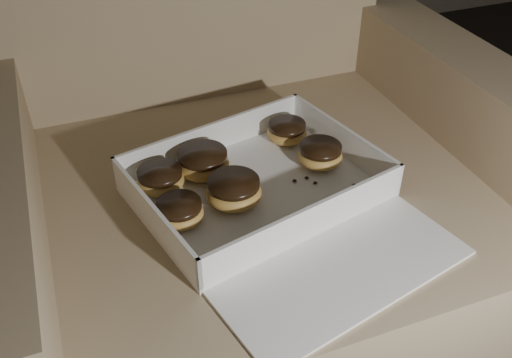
% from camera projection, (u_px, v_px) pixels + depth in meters
% --- Properties ---
extents(armchair, '(0.93, 0.78, 0.97)m').
position_uv_depth(armchair, '(245.00, 211.00, 1.08)').
color(armchair, '#9E8965').
rests_on(armchair, floor).
extents(bakery_box, '(0.45, 0.50, 0.06)m').
position_uv_depth(bakery_box, '(272.00, 199.00, 0.88)').
color(bakery_box, white).
rests_on(bakery_box, armchair).
extents(donut_a, '(0.08, 0.08, 0.04)m').
position_uv_depth(donut_a, '(160.00, 179.00, 0.89)').
color(donut_a, '#C19143').
rests_on(donut_a, bakery_box).
extents(donut_b, '(0.08, 0.08, 0.04)m').
position_uv_depth(donut_b, '(320.00, 154.00, 0.95)').
color(donut_b, '#C19143').
rests_on(donut_b, bakery_box).
extents(donut_c, '(0.07, 0.07, 0.04)m').
position_uv_depth(donut_c, '(287.00, 131.00, 1.01)').
color(donut_c, '#C19143').
rests_on(donut_c, bakery_box).
extents(donut_d, '(0.07, 0.07, 0.04)m').
position_uv_depth(donut_d, '(179.00, 212.00, 0.83)').
color(donut_d, '#C19143').
rests_on(donut_d, bakery_box).
extents(donut_e, '(0.09, 0.09, 0.04)m').
position_uv_depth(donut_e, '(203.00, 162.00, 0.93)').
color(donut_e, '#C19143').
rests_on(donut_e, bakery_box).
extents(donut_f, '(0.09, 0.09, 0.04)m').
position_uv_depth(donut_f, '(234.00, 191.00, 0.87)').
color(donut_f, '#C19143').
rests_on(donut_f, bakery_box).
extents(crumb_a, '(0.01, 0.01, 0.00)m').
position_uv_depth(crumb_a, '(307.00, 178.00, 0.93)').
color(crumb_a, black).
rests_on(crumb_a, bakery_box).
extents(crumb_b, '(0.01, 0.01, 0.00)m').
position_uv_depth(crumb_b, '(354.00, 185.00, 0.91)').
color(crumb_b, black).
rests_on(crumb_b, bakery_box).
extents(crumb_c, '(0.01, 0.01, 0.00)m').
position_uv_depth(crumb_c, '(315.00, 183.00, 0.92)').
color(crumb_c, black).
rests_on(crumb_c, bakery_box).
extents(crumb_d, '(0.01, 0.01, 0.00)m').
position_uv_depth(crumb_d, '(295.00, 181.00, 0.92)').
color(crumb_d, black).
rests_on(crumb_d, bakery_box).
extents(crumb_e, '(0.01, 0.01, 0.00)m').
position_uv_depth(crumb_e, '(281.00, 236.00, 0.82)').
color(crumb_e, black).
rests_on(crumb_e, bakery_box).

